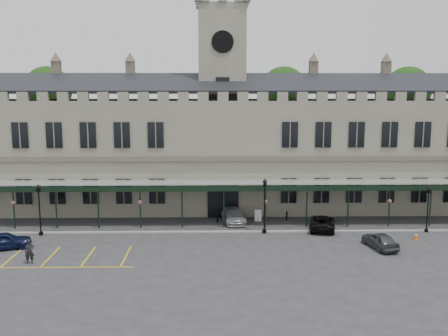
{
  "coord_description": "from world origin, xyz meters",
  "views": [
    {
      "loc": [
        -0.9,
        -39.37,
        13.39
      ],
      "look_at": [
        0.0,
        6.0,
        6.0
      ],
      "focal_mm": 40.0,
      "sensor_mm": 36.0,
      "label": 1
    }
  ],
  "objects_px": {
    "car_van": "(323,222)",
    "car_taxi": "(233,215)",
    "car_right_a": "(380,240)",
    "lamp_post_mid": "(265,201)",
    "sign_board": "(258,216)",
    "station_building": "(222,150)",
    "car_left_a": "(4,241)",
    "lamp_post_right": "(428,205)",
    "person_a": "(29,252)",
    "clock_tower": "(222,90)",
    "traffic_cone": "(416,236)",
    "lamp_post_left": "(39,205)"
  },
  "relations": [
    {
      "from": "lamp_post_mid",
      "to": "person_a",
      "type": "height_order",
      "value": "lamp_post_mid"
    },
    {
      "from": "person_a",
      "to": "car_van",
      "type": "bearing_deg",
      "value": -2.24
    },
    {
      "from": "car_van",
      "to": "lamp_post_left",
      "type": "bearing_deg",
      "value": 16.0
    },
    {
      "from": "traffic_cone",
      "to": "car_left_a",
      "type": "relative_size",
      "value": 0.15
    },
    {
      "from": "lamp_post_right",
      "to": "traffic_cone",
      "type": "bearing_deg",
      "value": -129.52
    },
    {
      "from": "lamp_post_mid",
      "to": "sign_board",
      "type": "height_order",
      "value": "lamp_post_mid"
    },
    {
      "from": "person_a",
      "to": "clock_tower",
      "type": "bearing_deg",
      "value": 28.69
    },
    {
      "from": "lamp_post_right",
      "to": "traffic_cone",
      "type": "xyz_separation_m",
      "value": [
        -1.9,
        -2.3,
        -2.27
      ]
    },
    {
      "from": "car_taxi",
      "to": "car_van",
      "type": "distance_m",
      "value": 8.83
    },
    {
      "from": "car_right_a",
      "to": "car_taxi",
      "type": "bearing_deg",
      "value": -47.78
    },
    {
      "from": "lamp_post_left",
      "to": "lamp_post_right",
      "type": "bearing_deg",
      "value": 0.47
    },
    {
      "from": "lamp_post_left",
      "to": "car_left_a",
      "type": "height_order",
      "value": "lamp_post_left"
    },
    {
      "from": "lamp_post_right",
      "to": "person_a",
      "type": "distance_m",
      "value": 34.87
    },
    {
      "from": "station_building",
      "to": "lamp_post_left",
      "type": "relative_size",
      "value": 12.57
    },
    {
      "from": "lamp_post_right",
      "to": "car_left_a",
      "type": "relative_size",
      "value": 1.02
    },
    {
      "from": "sign_board",
      "to": "car_left_a",
      "type": "bearing_deg",
      "value": -151.18
    },
    {
      "from": "clock_tower",
      "to": "car_left_a",
      "type": "bearing_deg",
      "value": -140.97
    },
    {
      "from": "lamp_post_mid",
      "to": "person_a",
      "type": "relative_size",
      "value": 2.69
    },
    {
      "from": "sign_board",
      "to": "car_van",
      "type": "height_order",
      "value": "car_van"
    },
    {
      "from": "lamp_post_right",
      "to": "car_taxi",
      "type": "bearing_deg",
      "value": 167.79
    },
    {
      "from": "car_taxi",
      "to": "car_right_a",
      "type": "relative_size",
      "value": 1.22
    },
    {
      "from": "station_building",
      "to": "sign_board",
      "type": "bearing_deg",
      "value": -61.99
    },
    {
      "from": "car_van",
      "to": "car_taxi",
      "type": "bearing_deg",
      "value": -5.33
    },
    {
      "from": "lamp_post_mid",
      "to": "station_building",
      "type": "bearing_deg",
      "value": 109.2
    },
    {
      "from": "car_taxi",
      "to": "lamp_post_right",
      "type": "bearing_deg",
      "value": -19.53
    },
    {
      "from": "traffic_cone",
      "to": "person_a",
      "type": "bearing_deg",
      "value": -170.28
    },
    {
      "from": "station_building",
      "to": "car_left_a",
      "type": "xyz_separation_m",
      "value": [
        -18.45,
        -14.87,
        -5.74
      ]
    },
    {
      "from": "station_building",
      "to": "lamp_post_right",
      "type": "height_order",
      "value": "station_building"
    },
    {
      "from": "car_van",
      "to": "person_a",
      "type": "relative_size",
      "value": 2.52
    },
    {
      "from": "clock_tower",
      "to": "sign_board",
      "type": "relative_size",
      "value": 20.82
    },
    {
      "from": "lamp_post_right",
      "to": "traffic_cone",
      "type": "distance_m",
      "value": 3.75
    },
    {
      "from": "lamp_post_left",
      "to": "sign_board",
      "type": "height_order",
      "value": "lamp_post_left"
    },
    {
      "from": "car_taxi",
      "to": "car_van",
      "type": "relative_size",
      "value": 1.0
    },
    {
      "from": "lamp_post_mid",
      "to": "lamp_post_right",
      "type": "height_order",
      "value": "lamp_post_mid"
    },
    {
      "from": "sign_board",
      "to": "car_left_a",
      "type": "distance_m",
      "value": 23.46
    },
    {
      "from": "clock_tower",
      "to": "lamp_post_right",
      "type": "distance_m",
      "value": 24.16
    },
    {
      "from": "car_left_a",
      "to": "car_van",
      "type": "bearing_deg",
      "value": -98.66
    },
    {
      "from": "clock_tower",
      "to": "lamp_post_mid",
      "type": "xyz_separation_m",
      "value": [
        3.72,
        -10.77,
        -10.05
      ]
    },
    {
      "from": "car_van",
      "to": "car_right_a",
      "type": "distance_m",
      "value": 6.76
    },
    {
      "from": "sign_board",
      "to": "car_taxi",
      "type": "distance_m",
      "value": 2.52
    },
    {
      "from": "traffic_cone",
      "to": "car_van",
      "type": "bearing_deg",
      "value": 155.92
    },
    {
      "from": "sign_board",
      "to": "lamp_post_mid",
      "type": "bearing_deg",
      "value": -78.85
    },
    {
      "from": "lamp_post_mid",
      "to": "lamp_post_right",
      "type": "bearing_deg",
      "value": 0.07
    },
    {
      "from": "clock_tower",
      "to": "person_a",
      "type": "distance_m",
      "value": 26.79
    },
    {
      "from": "lamp_post_right",
      "to": "person_a",
      "type": "bearing_deg",
      "value": -167.07
    },
    {
      "from": "lamp_post_right",
      "to": "lamp_post_mid",
      "type": "bearing_deg",
      "value": -179.93
    },
    {
      "from": "station_building",
      "to": "car_van",
      "type": "xyz_separation_m",
      "value": [
        9.38,
        -9.56,
        -5.8
      ]
    },
    {
      "from": "lamp_post_mid",
      "to": "person_a",
      "type": "xyz_separation_m",
      "value": [
        -18.77,
        -7.77,
        -2.1
      ]
    },
    {
      "from": "car_taxi",
      "to": "car_right_a",
      "type": "xyz_separation_m",
      "value": [
        12.0,
        -8.48,
        -0.03
      ]
    },
    {
      "from": "lamp_post_left",
      "to": "car_van",
      "type": "height_order",
      "value": "lamp_post_left"
    }
  ]
}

